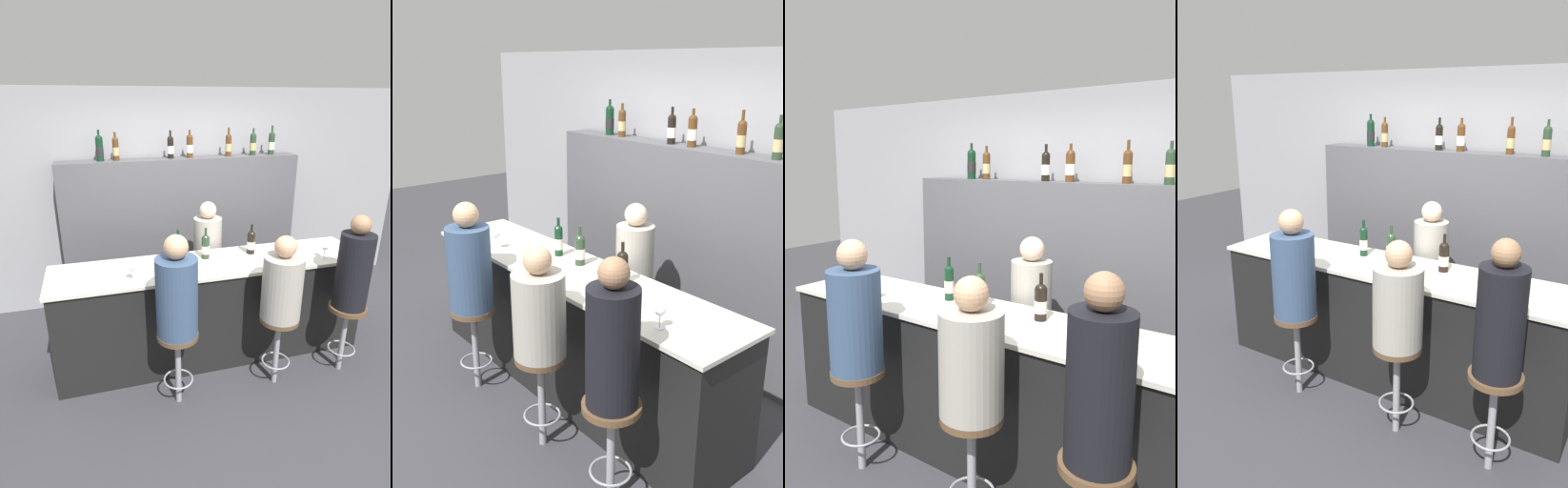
{
  "view_description": "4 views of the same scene",
  "coord_description": "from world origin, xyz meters",
  "views": [
    {
      "loc": [
        -1.05,
        -2.84,
        2.46
      ],
      "look_at": [
        -0.2,
        0.25,
        1.24
      ],
      "focal_mm": 28.0,
      "sensor_mm": 36.0,
      "label": 1
    },
    {
      "loc": [
        3.01,
        -2.03,
        2.5
      ],
      "look_at": [
        0.2,
        0.31,
        1.27
      ],
      "focal_mm": 40.0,
      "sensor_mm": 36.0,
      "label": 2
    },
    {
      "loc": [
        1.81,
        -2.11,
        2.01
      ],
      "look_at": [
        -0.02,
        0.4,
        1.45
      ],
      "focal_mm": 35.0,
      "sensor_mm": 36.0,
      "label": 3
    },
    {
      "loc": [
        1.82,
        -2.84,
        2.3
      ],
      "look_at": [
        -0.12,
        0.27,
        1.18
      ],
      "focal_mm": 35.0,
      "sensor_mm": 36.0,
      "label": 4
    }
  ],
  "objects": [
    {
      "name": "guest_seated_right",
      "position": [
        1.11,
        -0.27,
        1.07
      ],
      "size": [
        0.3,
        0.3,
        0.86
      ],
      "color": "black",
      "rests_on": "bar_stool_right"
    },
    {
      "name": "back_bar_cabinet",
      "position": [
        0.0,
        1.52,
        0.91
      ],
      "size": [
        2.85,
        0.28,
        1.83
      ],
      "color": "#4C4C51",
      "rests_on": "ground_plane"
    },
    {
      "name": "wine_bottle_backbar_5",
      "position": [
        0.88,
        1.52,
        1.96
      ],
      "size": [
        0.08,
        0.08,
        0.32
      ],
      "color": "#233823",
      "rests_on": "back_bar_cabinet"
    },
    {
      "name": "wine_bottle_counter_0",
      "position": [
        -0.31,
        0.43,
        1.14
      ],
      "size": [
        0.07,
        0.07,
        0.31
      ],
      "color": "black",
      "rests_on": "bar_counter"
    },
    {
      "name": "wine_bottle_backbar_2",
      "position": [
        -0.14,
        1.52,
        1.95
      ],
      "size": [
        0.07,
        0.07,
        0.31
      ],
      "color": "black",
      "rests_on": "back_bar_cabinet"
    },
    {
      "name": "ground_plane",
      "position": [
        0.0,
        0.0,
        0.0
      ],
      "size": [
        16.0,
        16.0,
        0.0
      ],
      "primitive_type": "plane",
      "color": "#333338"
    },
    {
      "name": "wall_back",
      "position": [
        0.0,
        1.74,
        1.3
      ],
      "size": [
        6.4,
        0.05,
        2.6
      ],
      "color": "gray",
      "rests_on": "ground_plane"
    },
    {
      "name": "wine_glass_1",
      "position": [
        1.08,
        0.13,
        1.12
      ],
      "size": [
        0.06,
        0.06,
        0.14
      ],
      "color": "silver",
      "rests_on": "bar_counter"
    },
    {
      "name": "wine_bottle_counter_1",
      "position": [
        -0.04,
        0.43,
        1.13
      ],
      "size": [
        0.08,
        0.08,
        0.31
      ],
      "color": "#233823",
      "rests_on": "bar_counter"
    },
    {
      "name": "bartender",
      "position": [
        0.12,
        0.87,
        0.67
      ],
      "size": [
        0.3,
        0.3,
        1.46
      ],
      "color": "gray",
      "rests_on": "ground_plane"
    },
    {
      "name": "bar_stool_right",
      "position": [
        1.11,
        -0.27,
        0.53
      ],
      "size": [
        0.34,
        0.34,
        0.69
      ],
      "color": "gray",
      "rests_on": "ground_plane"
    },
    {
      "name": "wine_bottle_backbar_4",
      "position": [
        0.57,
        1.52,
        1.96
      ],
      "size": [
        0.07,
        0.07,
        0.33
      ],
      "color": "#4C2D14",
      "rests_on": "back_bar_cabinet"
    },
    {
      "name": "wine_bottle_backbar_1",
      "position": [
        -0.75,
        1.52,
        1.96
      ],
      "size": [
        0.07,
        0.07,
        0.31
      ],
      "color": "#4C2D14",
      "rests_on": "back_bar_cabinet"
    },
    {
      "name": "guest_seated_middle",
      "position": [
        0.42,
        -0.27,
        1.0
      ],
      "size": [
        0.34,
        0.34,
        0.74
      ],
      "color": "gray",
      "rests_on": "bar_stool_middle"
    },
    {
      "name": "wine_glass_0",
      "position": [
        -0.78,
        0.13,
        1.13
      ],
      "size": [
        0.07,
        0.07,
        0.16
      ],
      "color": "silver",
      "rests_on": "bar_counter"
    },
    {
      "name": "bar_counter",
      "position": [
        0.0,
        0.31,
        0.51
      ],
      "size": [
        3.04,
        0.66,
        1.01
      ],
      "color": "black",
      "rests_on": "ground_plane"
    },
    {
      "name": "wine_bottle_counter_2",
      "position": [
        0.43,
        0.43,
        1.13
      ],
      "size": [
        0.08,
        0.08,
        0.3
      ],
      "color": "black",
      "rests_on": "bar_counter"
    },
    {
      "name": "wine_bottle_backbar_0",
      "position": [
        -0.92,
        1.52,
        1.97
      ],
      "size": [
        0.08,
        0.08,
        0.33
      ],
      "color": "black",
      "rests_on": "back_bar_cabinet"
    },
    {
      "name": "guest_seated_left",
      "position": [
        -0.49,
        -0.27,
        1.05
      ],
      "size": [
        0.33,
        0.33,
        0.84
      ],
      "color": "#334766",
      "rests_on": "bar_stool_left"
    },
    {
      "name": "bar_stool_middle",
      "position": [
        0.42,
        -0.27,
        0.53
      ],
      "size": [
        0.34,
        0.34,
        0.69
      ],
      "color": "gray",
      "rests_on": "ground_plane"
    },
    {
      "name": "bar_stool_left",
      "position": [
        -0.49,
        -0.27,
        0.53
      ],
      "size": [
        0.34,
        0.34,
        0.69
      ],
      "color": "gray",
      "rests_on": "ground_plane"
    },
    {
      "name": "wine_bottle_backbar_3",
      "position": [
        0.09,
        1.52,
        1.96
      ],
      "size": [
        0.08,
        0.08,
        0.31
      ],
      "color": "#4C2D14",
      "rests_on": "back_bar_cabinet"
    }
  ]
}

